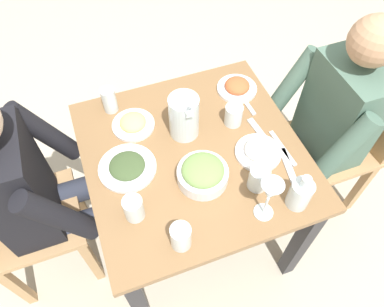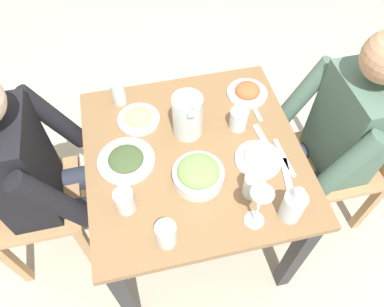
{
  "view_description": "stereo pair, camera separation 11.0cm",
  "coord_description": "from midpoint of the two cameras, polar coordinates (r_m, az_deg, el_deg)",
  "views": [
    {
      "loc": [
        -0.8,
        0.3,
        1.91
      ],
      "look_at": [
        -0.0,
        0.01,
        0.72
      ],
      "focal_mm": 34.32,
      "sensor_mm": 36.0,
      "label": 1
    },
    {
      "loc": [
        -0.83,
        0.2,
        1.91
      ],
      "look_at": [
        -0.0,
        0.01,
        0.72
      ],
      "focal_mm": 34.32,
      "sensor_mm": 36.0,
      "label": 2
    }
  ],
  "objects": [
    {
      "name": "water_glass_far_right",
      "position": [
        1.34,
        11.88,
        -4.98
      ],
      "size": [
        0.07,
        0.07,
        0.1
      ],
      "primitive_type": "cylinder",
      "color": "silver",
      "rests_on": "dining_table"
    },
    {
      "name": "water_pitcher",
      "position": [
        1.45,
        1.38,
        5.78
      ],
      "size": [
        0.16,
        0.12,
        0.19
      ],
      "color": "silver",
      "rests_on": "dining_table"
    },
    {
      "name": "plate_dolmas",
      "position": [
        1.43,
        -8.04,
        -1.08
      ],
      "size": [
        0.22,
        0.22,
        0.04
      ],
      "color": "white",
      "rests_on": "dining_table"
    },
    {
      "name": "plate_yoghurt",
      "position": [
        1.45,
        12.48,
        -0.77
      ],
      "size": [
        0.18,
        0.18,
        0.06
      ],
      "color": "white",
      "rests_on": "dining_table"
    },
    {
      "name": "wine_glass",
      "position": [
        1.21,
        13.11,
        -7.42
      ],
      "size": [
        0.08,
        0.08,
        0.2
      ],
      "color": "silver",
      "rests_on": "dining_table"
    },
    {
      "name": "knife_near",
      "position": [
        1.49,
        16.19,
        -0.76
      ],
      "size": [
        0.19,
        0.03,
        0.01
      ],
      "primitive_type": "cube",
      "rotation": [
        0.0,
        0.0,
        0.05
      ],
      "color": "silver",
      "rests_on": "dining_table"
    },
    {
      "name": "oil_carafe",
      "position": [
        1.33,
        17.7,
        -8.05
      ],
      "size": [
        0.08,
        0.08,
        0.16
      ],
      "color": "silver",
      "rests_on": "dining_table"
    },
    {
      "name": "water_glass_near_left",
      "position": [
        1.3,
        -8.0,
        -7.46
      ],
      "size": [
        0.07,
        0.07,
        0.1
      ],
      "primitive_type": "cylinder",
      "color": "silver",
      "rests_on": "dining_table"
    },
    {
      "name": "salad_bowl",
      "position": [
        1.35,
        3.33,
        -3.33
      ],
      "size": [
        0.19,
        0.19,
        0.09
      ],
      "color": "white",
      "rests_on": "dining_table"
    },
    {
      "name": "plate_fries",
      "position": [
        1.55,
        -6.31,
        5.44
      ],
      "size": [
        0.18,
        0.18,
        0.05
      ],
      "color": "white",
      "rests_on": "dining_table"
    },
    {
      "name": "fork_far",
      "position": [
        1.52,
        13.15,
        1.89
      ],
      "size": [
        0.17,
        0.04,
        0.01
      ],
      "primitive_type": "cube",
      "rotation": [
        0.0,
        0.0,
        0.11
      ],
      "color": "silver",
      "rests_on": "dining_table"
    },
    {
      "name": "knife_far",
      "position": [
        1.64,
        11.35,
        7.21
      ],
      "size": [
        0.19,
        0.03,
        0.01
      ],
      "primitive_type": "cube",
      "rotation": [
        0.0,
        0.0,
        0.05
      ],
      "color": "silver",
      "rests_on": "dining_table"
    },
    {
      "name": "chair_far",
      "position": [
        1.76,
        -24.69,
        -6.5
      ],
      "size": [
        0.4,
        0.4,
        0.89
      ],
      "color": "tan",
      "rests_on": "ground_plane"
    },
    {
      "name": "diner_near",
      "position": [
        1.71,
        21.82,
        1.85
      ],
      "size": [
        0.48,
        0.53,
        1.18
      ],
      "color": "#4C6B5B",
      "rests_on": "ground_plane"
    },
    {
      "name": "water_glass_near_right",
      "position": [
        1.52,
        9.33,
        5.16
      ],
      "size": [
        0.07,
        0.07,
        0.09
      ],
      "primitive_type": "cylinder",
      "color": "silver",
      "rests_on": "dining_table"
    },
    {
      "name": "dining_table",
      "position": [
        1.56,
        2.28,
        -2.69
      ],
      "size": [
        0.85,
        0.85,
        0.73
      ],
      "color": "olive",
      "rests_on": "ground_plane"
    },
    {
      "name": "ground_plane",
      "position": [
        2.09,
        1.74,
        -11.62
      ],
      "size": [
        8.0,
        8.0,
        0.0
      ],
      "primitive_type": "plane",
      "color": "#B7AD99"
    },
    {
      "name": "plate_rice_curry",
      "position": [
        1.68,
        10.51,
        9.36
      ],
      "size": [
        0.18,
        0.18,
        0.05
      ],
      "color": "white",
      "rests_on": "dining_table"
    },
    {
      "name": "fork_near",
      "position": [
        1.45,
        16.7,
        -3.62
      ],
      "size": [
        0.17,
        0.06,
        0.01
      ],
      "primitive_type": "cube",
      "rotation": [
        0.0,
        0.0,
        -0.19
      ],
      "color": "silver",
      "rests_on": "dining_table"
    },
    {
      "name": "water_glass_far_left",
      "position": [
        1.23,
        -1.42,
        -12.61
      ],
      "size": [
        0.07,
        0.07,
        0.1
      ],
      "primitive_type": "cylinder",
      "color": "silver",
      "rests_on": "dining_table"
    },
    {
      "name": "diner_far",
      "position": [
        1.59,
        -19.53,
        -2.77
      ],
      "size": [
        0.48,
        0.53,
        1.18
      ],
      "color": "black",
      "rests_on": "ground_plane"
    },
    {
      "name": "water_glass_by_pitcher",
      "position": [
        1.61,
        -9.45,
        9.21
      ],
      "size": [
        0.06,
        0.06,
        0.11
      ],
      "primitive_type": "cylinder",
      "color": "silver",
      "rests_on": "dining_table"
    },
    {
      "name": "chair_near",
      "position": [
        1.92,
        25.73,
        0.21
      ],
      "size": [
        0.4,
        0.4,
        0.89
      ],
      "color": "tan",
      "rests_on": "ground_plane"
    }
  ]
}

